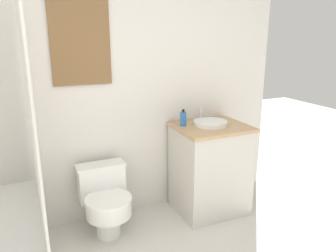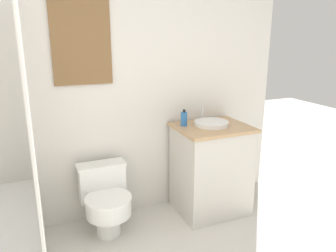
% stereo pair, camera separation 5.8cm
% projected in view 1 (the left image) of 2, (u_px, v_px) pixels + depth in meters
% --- Properties ---
extents(wall_back, '(3.50, 0.07, 2.50)m').
position_uv_depth(wall_back, '(106.00, 86.00, 2.91)').
color(wall_back, silver).
rests_on(wall_back, ground_plane).
extents(toilet, '(0.43, 0.53, 0.60)m').
position_uv_depth(toilet, '(106.00, 199.00, 2.85)').
color(toilet, white).
rests_on(toilet, ground_plane).
extents(vanity, '(0.68, 0.58, 0.87)m').
position_uv_depth(vanity, '(210.00, 168.00, 3.20)').
color(vanity, beige).
rests_on(vanity, ground_plane).
extents(sink, '(0.32, 0.36, 0.13)m').
position_uv_depth(sink, '(210.00, 123.00, 3.10)').
color(sink, white).
rests_on(sink, vanity).
extents(soap_bottle, '(0.06, 0.06, 0.16)m').
position_uv_depth(soap_bottle, '(183.00, 119.00, 3.07)').
color(soap_bottle, '#2D6BB2').
rests_on(soap_bottle, vanity).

